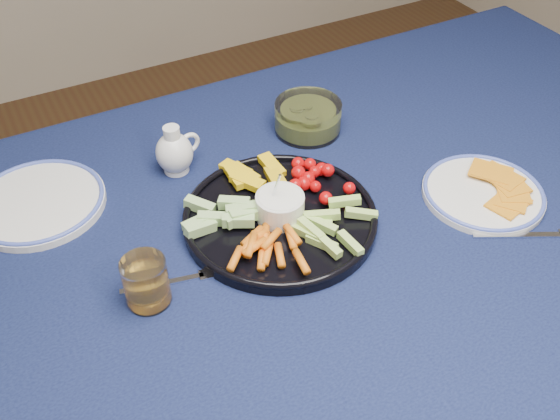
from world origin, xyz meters
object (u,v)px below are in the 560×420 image
crudite_platter (279,215)px  juice_tumbler (147,284)px  pickle_bowl (308,118)px  cheese_plate (484,192)px  creamer_pitcher (175,152)px  dining_table (353,257)px  side_plate_extra (38,202)px

crudite_platter → juice_tumbler: size_ratio=4.16×
pickle_bowl → juice_tumbler: bearing=-147.7°
cheese_plate → creamer_pitcher: bearing=144.0°
dining_table → cheese_plate: bearing=-12.3°
side_plate_extra → juice_tumbler: bearing=-71.1°
cheese_plate → side_plate_extra: bearing=153.8°
dining_table → side_plate_extra: bearing=147.9°
pickle_bowl → juice_tumbler: size_ratio=1.69×
cheese_plate → side_plate_extra: 0.78m
cheese_plate → juice_tumbler: juice_tumbler is taller
creamer_pitcher → juice_tumbler: bearing=-118.7°
dining_table → crudite_platter: bearing=153.8°
dining_table → juice_tumbler: juice_tumbler is taller
pickle_bowl → cheese_plate: bearing=-62.2°
dining_table → cheese_plate: cheese_plate is taller
side_plate_extra → pickle_bowl: bearing=-2.2°
creamer_pitcher → pickle_bowl: 0.28m
pickle_bowl → side_plate_extra: (-0.53, 0.02, -0.02)m
dining_table → pickle_bowl: size_ratio=12.56×
dining_table → pickle_bowl: 0.30m
pickle_bowl → side_plate_extra: size_ratio=0.58×
juice_tumbler → pickle_bowl: bearing=32.3°
creamer_pitcher → juice_tumbler: creamer_pitcher is taller
cheese_plate → side_plate_extra: cheese_plate is taller
pickle_bowl → cheese_plate: size_ratio=0.62×
side_plate_extra → dining_table: bearing=-32.1°
crudite_platter → juice_tumbler: 0.25m
pickle_bowl → cheese_plate: (0.17, -0.32, -0.02)m
cheese_plate → side_plate_extra: (-0.70, 0.34, -0.00)m
pickle_bowl → crudite_platter: bearing=-130.0°
creamer_pitcher → dining_table: bearing=-51.7°
dining_table → crudite_platter: (-0.12, 0.06, 0.11)m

